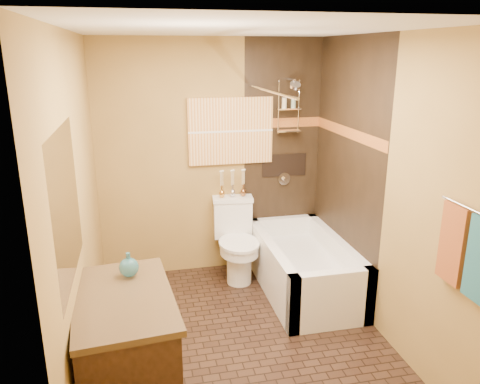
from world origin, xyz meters
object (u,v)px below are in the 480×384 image
object	(u,v)px
toilet	(236,240)
vanity	(126,356)
sunset_painting	(231,131)
bathtub	(304,271)

from	to	relation	value
toilet	vanity	distance (m)	2.12
sunset_painting	vanity	distance (m)	2.60
vanity	sunset_painting	bearing A→B (deg)	56.23
sunset_painting	bathtub	size ratio (longest dim) A/B	0.60
sunset_painting	bathtub	distance (m)	1.63
bathtub	vanity	distance (m)	2.20
bathtub	vanity	bearing A→B (deg)	-142.08
toilet	vanity	xyz separation A→B (m)	(-1.12, -1.79, 0.01)
toilet	vanity	size ratio (longest dim) A/B	0.81
bathtub	vanity	xyz separation A→B (m)	(-1.72, -1.34, 0.22)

